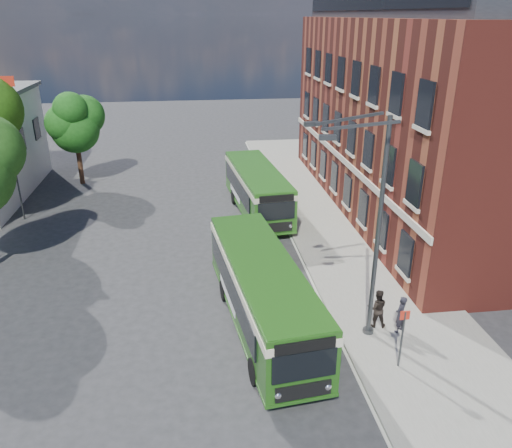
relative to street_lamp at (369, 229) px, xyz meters
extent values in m
plane|color=#2C2C2F|center=(-4.84, 2.00, -4.79)|extent=(120.00, 120.00, 0.00)
cube|color=gray|center=(2.16, 10.00, -4.72)|extent=(6.00, 48.00, 0.15)
cube|color=beige|center=(-0.89, 10.00, -4.79)|extent=(0.12, 48.00, 0.01)
cube|color=maroon|center=(9.16, 14.00, 1.21)|extent=(12.00, 26.00, 12.00)
cube|color=beige|center=(3.12, 14.00, -1.19)|extent=(0.12, 26.00, 0.35)
cylinder|color=#383B3D|center=(-17.34, 15.00, -0.29)|extent=(0.10, 0.10, 9.00)
cube|color=red|center=(-16.89, 15.00, 3.81)|extent=(0.90, 0.02, 0.60)
cylinder|color=#383B3D|center=(0.36, 0.00, -4.64)|extent=(0.44, 0.44, 0.30)
cylinder|color=#383B3D|center=(0.36, 0.00, -0.29)|extent=(0.18, 0.18, 9.00)
cube|color=#383B3D|center=(-0.87, -0.60, 4.01)|extent=(2.58, 0.46, 0.37)
cube|color=#383B3D|center=(-0.87, 0.60, 4.01)|extent=(2.58, 0.46, 0.37)
cube|color=#383B3D|center=(-2.11, -1.08, 3.76)|extent=(0.55, 0.22, 0.16)
cube|color=#383B3D|center=(-2.11, 1.08, 3.76)|extent=(0.55, 0.22, 0.16)
cylinder|color=#383B3D|center=(0.76, -2.20, -3.54)|extent=(0.08, 0.08, 2.50)
cube|color=red|center=(0.76, -2.20, -2.44)|extent=(0.35, 0.04, 0.35)
cube|color=#205215|center=(-3.84, 1.28, -3.02)|extent=(3.66, 10.66, 2.45)
cube|color=#205215|center=(-3.84, 1.28, -4.29)|extent=(3.70, 10.70, 0.14)
cube|color=black|center=(-5.14, 1.43, -2.89)|extent=(1.05, 8.60, 1.10)
cube|color=black|center=(-2.60, 1.72, -2.89)|extent=(1.05, 8.60, 1.10)
cube|color=#F7EDCB|center=(-3.84, 1.28, -2.19)|extent=(3.72, 10.72, 0.32)
cube|color=#205215|center=(-3.84, 1.28, -1.83)|extent=(3.55, 10.55, 0.12)
cube|color=black|center=(-3.25, -3.94, -2.84)|extent=(2.15, 0.32, 1.05)
cube|color=black|center=(-3.25, -3.95, -2.09)|extent=(2.00, 0.30, 0.38)
cube|color=black|center=(-3.25, -3.95, -3.84)|extent=(1.90, 0.29, 0.55)
sphere|color=silver|center=(-4.09, -4.03, -3.84)|extent=(0.26, 0.26, 0.26)
sphere|color=silver|center=(-2.40, -3.84, -3.84)|extent=(0.26, 0.26, 0.26)
cube|color=black|center=(-4.43, 6.50, -2.79)|extent=(2.00, 0.30, 0.90)
cube|color=white|center=(-5.23, 2.13, -3.64)|extent=(0.40, 3.18, 0.45)
cylinder|color=black|center=(-4.62, -2.25, -4.29)|extent=(0.39, 1.03, 1.00)
cylinder|color=black|center=(-2.29, -1.99, -4.29)|extent=(0.39, 1.03, 1.00)
cylinder|color=black|center=(-5.27, 3.55, -4.29)|extent=(0.39, 1.03, 1.00)
cylinder|color=black|center=(-2.95, 3.81, -4.29)|extent=(0.39, 1.03, 1.00)
cube|color=#255D18|center=(-2.33, 14.24, -3.02)|extent=(3.39, 9.82, 2.45)
cube|color=#255D18|center=(-2.33, 14.24, -4.29)|extent=(3.44, 9.87, 0.14)
cube|color=black|center=(-3.63, 14.42, -2.89)|extent=(0.82, 7.80, 1.10)
cube|color=black|center=(-1.09, 14.66, -2.89)|extent=(0.82, 7.80, 1.10)
cube|color=beige|center=(-2.33, 14.24, -2.19)|extent=(3.46, 9.89, 0.32)
cube|color=#255D18|center=(-2.33, 14.24, -1.83)|extent=(3.29, 9.71, 0.12)
cube|color=black|center=(-1.88, 9.41, -2.84)|extent=(2.15, 0.28, 1.05)
cube|color=black|center=(-1.88, 9.40, -2.09)|extent=(2.00, 0.27, 0.38)
cube|color=black|center=(-1.88, 9.40, -3.84)|extent=(1.90, 0.26, 0.55)
sphere|color=silver|center=(-2.72, 9.34, -3.84)|extent=(0.26, 0.26, 0.26)
sphere|color=silver|center=(-1.03, 9.50, -3.84)|extent=(0.26, 0.26, 0.26)
cube|color=black|center=(-2.79, 19.06, -2.79)|extent=(2.00, 0.27, 0.90)
cube|color=white|center=(-3.71, 15.11, -3.64)|extent=(0.34, 3.19, 0.45)
cylinder|color=black|center=(-3.21, 11.12, -4.29)|extent=(0.37, 1.02, 1.00)
cylinder|color=black|center=(-0.88, 11.34, -4.29)|extent=(0.37, 1.02, 1.00)
cylinder|color=black|center=(-3.69, 16.13, -4.29)|extent=(0.37, 1.02, 1.00)
cylinder|color=black|center=(-1.36, 16.35, -4.29)|extent=(0.37, 1.02, 1.00)
imported|color=black|center=(1.63, -0.09, -3.83)|extent=(0.70, 0.67, 1.62)
imported|color=black|center=(0.82, 0.41, -3.80)|extent=(0.94, 0.80, 1.68)
cylinder|color=#341F13|center=(-15.02, 22.17, -3.28)|extent=(0.36, 0.36, 3.03)
sphere|color=#184E14|center=(-15.02, 22.17, -0.53)|extent=(3.58, 3.58, 3.58)
sphere|color=#184E14|center=(-14.34, 22.72, 0.37)|extent=(3.03, 3.03, 3.03)
sphere|color=#184E14|center=(-15.64, 21.69, 0.02)|extent=(2.75, 2.75, 2.75)
sphere|color=#184E14|center=(-15.02, 21.48, 1.06)|extent=(2.48, 2.48, 2.48)
camera|label=1|loc=(-6.42, -16.38, 7.38)|focal=35.00mm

